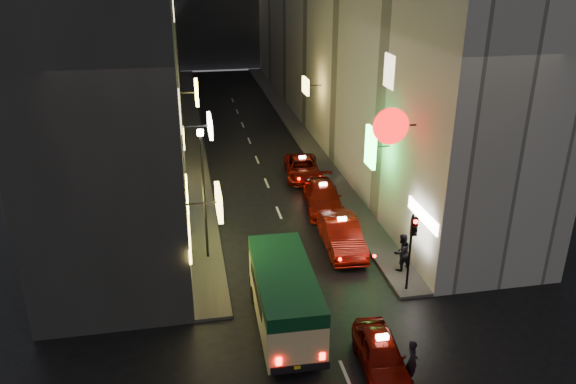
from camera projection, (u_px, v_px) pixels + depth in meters
building_left at (134, 19)px, 41.52m from camera, size 7.58×52.14×18.00m
building_right at (342, 15)px, 44.27m from camera, size 7.94×52.00×18.00m
sidewalk_left at (193, 132)px, 45.65m from camera, size 1.50×52.00×0.15m
sidewalk_right at (295, 126)px, 47.10m from camera, size 1.50×52.00×0.15m
minibus at (284, 292)px, 21.13m from camera, size 2.23×6.03×2.58m
taxi_near at (381, 352)px, 19.31m from camera, size 2.22×4.74×1.64m
taxi_second at (342, 232)px, 27.26m from camera, size 2.57×5.74×1.96m
taxi_third at (323, 195)px, 31.68m from camera, size 2.69×5.38×1.82m
taxi_far at (302, 166)px, 36.22m from camera, size 2.46×4.92×1.67m
pedestrian_crossing at (412, 358)px, 18.78m from camera, size 0.41×0.60×1.76m
pedestrian_sidewalk at (402, 250)px, 25.13m from camera, size 0.87×0.70×2.00m
traffic_light at (412, 237)px, 22.94m from camera, size 0.26×0.43×3.50m
lamp_post at (204, 187)px, 25.23m from camera, size 0.28×0.28×6.22m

